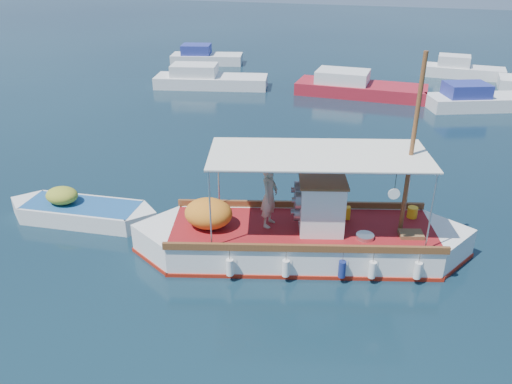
% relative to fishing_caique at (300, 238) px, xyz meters
% --- Properties ---
extents(ground, '(160.00, 160.00, 0.00)m').
position_rel_fishing_caique_xyz_m(ground, '(-0.20, 0.30, -0.59)').
color(ground, black).
rests_on(ground, ground).
extents(fishing_caique, '(10.55, 5.06, 6.69)m').
position_rel_fishing_caique_xyz_m(fishing_caique, '(0.00, 0.00, 0.00)').
color(fishing_caique, white).
rests_on(fishing_caique, ground).
extents(dinghy, '(5.74, 2.02, 1.41)m').
position_rel_fishing_caique_xyz_m(dinghy, '(-8.07, -0.20, -0.30)').
color(dinghy, white).
rests_on(dinghy, ground).
extents(bg_boat_nw, '(8.24, 4.12, 1.80)m').
position_rel_fishing_caique_xyz_m(bg_boat_nw, '(-11.22, 19.26, -0.10)').
color(bg_boat_nw, silver).
rests_on(bg_boat_nw, ground).
extents(bg_boat_n, '(8.58, 2.96, 1.80)m').
position_rel_fishing_caique_xyz_m(bg_boat_n, '(-0.80, 20.26, -0.10)').
color(bg_boat_n, maroon).
rests_on(bg_boat_n, ground).
extents(bg_boat_ne, '(6.63, 4.40, 1.80)m').
position_rel_fishing_caique_xyz_m(bg_boat_ne, '(6.63, 19.32, -0.10)').
color(bg_boat_ne, silver).
rests_on(bg_boat_ne, ground).
extents(bg_boat_far_w, '(6.36, 3.70, 1.80)m').
position_rel_fishing_caique_xyz_m(bg_boat_far_w, '(-14.61, 26.71, -0.10)').
color(bg_boat_far_w, silver).
rests_on(bg_boat_far_w, ground).
extents(bg_boat_far_n, '(5.86, 2.29, 1.80)m').
position_rel_fishing_caique_xyz_m(bg_boat_far_n, '(6.21, 28.11, -0.10)').
color(bg_boat_far_n, silver).
rests_on(bg_boat_far_n, ground).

